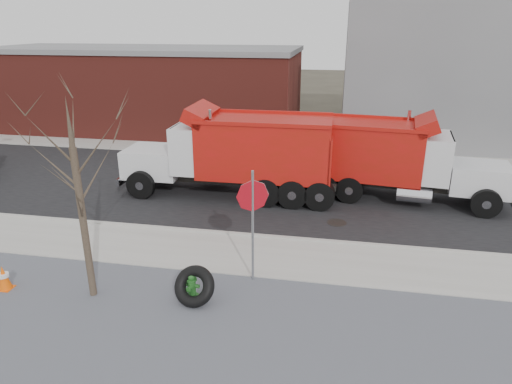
% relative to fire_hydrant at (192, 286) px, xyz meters
% --- Properties ---
extents(ground, '(120.00, 120.00, 0.00)m').
position_rel_fire_hydrant_xyz_m(ground, '(0.61, 2.27, -0.35)').
color(ground, '#383328').
rests_on(ground, ground).
extents(gravel_verge, '(60.00, 5.00, 0.03)m').
position_rel_fire_hydrant_xyz_m(gravel_verge, '(0.61, -1.23, -0.34)').
color(gravel_verge, slate).
rests_on(gravel_verge, ground).
extents(sidewalk, '(60.00, 2.50, 0.06)m').
position_rel_fire_hydrant_xyz_m(sidewalk, '(0.61, 2.52, -0.32)').
color(sidewalk, '#9E9B93').
rests_on(sidewalk, ground).
extents(curb, '(60.00, 0.15, 0.11)m').
position_rel_fire_hydrant_xyz_m(curb, '(0.61, 3.82, -0.30)').
color(curb, '#9E9B93').
rests_on(curb, ground).
extents(road, '(60.00, 9.40, 0.02)m').
position_rel_fire_hydrant_xyz_m(road, '(0.61, 8.57, -0.34)').
color(road, black).
rests_on(road, ground).
extents(far_sidewalk, '(60.00, 2.00, 0.06)m').
position_rel_fire_hydrant_xyz_m(far_sidewalk, '(0.61, 14.27, -0.32)').
color(far_sidewalk, '#9E9B93').
rests_on(far_sidewalk, ground).
extents(building_grey, '(12.00, 10.00, 8.00)m').
position_rel_fire_hydrant_xyz_m(building_grey, '(9.61, 20.27, 3.65)').
color(building_grey, gray).
rests_on(building_grey, ground).
extents(building_brick, '(20.20, 8.20, 5.30)m').
position_rel_fire_hydrant_xyz_m(building_brick, '(-9.39, 19.27, 2.30)').
color(building_brick, maroon).
rests_on(building_brick, ground).
extents(bare_tree, '(3.20, 3.20, 5.20)m').
position_rel_fire_hydrant_xyz_m(bare_tree, '(-2.59, -0.33, 2.95)').
color(bare_tree, '#382D23').
rests_on(bare_tree, ground).
extents(fire_hydrant, '(0.43, 0.42, 0.77)m').
position_rel_fire_hydrant_xyz_m(fire_hydrant, '(0.00, 0.00, 0.00)').
color(fire_hydrant, '#30772D').
rests_on(fire_hydrant, ground).
extents(truck_tire, '(1.18, 1.01, 1.04)m').
position_rel_fire_hydrant_xyz_m(truck_tire, '(0.13, -0.17, 0.12)').
color(truck_tire, black).
rests_on(truck_tire, ground).
extents(stop_sign, '(0.80, 0.39, 3.19)m').
position_rel_fire_hydrant_xyz_m(stop_sign, '(1.38, 1.17, 1.79)').
color(stop_sign, gray).
rests_on(stop_sign, ground).
extents(traffic_cone_near, '(0.36, 0.36, 0.70)m').
position_rel_fire_hydrant_xyz_m(traffic_cone_near, '(-5.05, -0.51, 0.00)').
color(traffic_cone_near, '#FF5A08').
rests_on(traffic_cone_near, ground).
extents(dump_truck_red_a, '(8.59, 3.24, 3.44)m').
position_rel_fire_hydrant_xyz_m(dump_truck_red_a, '(5.40, 8.41, 1.40)').
color(dump_truck_red_a, black).
rests_on(dump_truck_red_a, ground).
extents(dump_truck_red_b, '(8.69, 2.54, 3.66)m').
position_rel_fire_hydrant_xyz_m(dump_truck_red_b, '(-0.49, 7.62, 1.51)').
color(dump_truck_red_b, black).
rests_on(dump_truck_red_b, ground).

